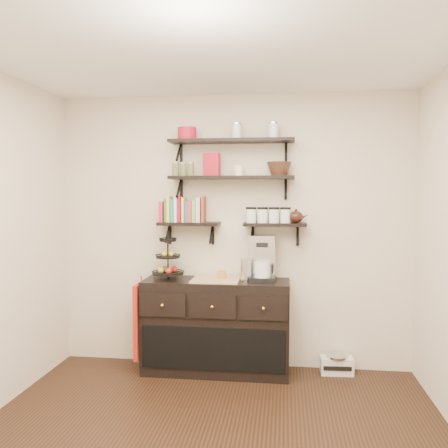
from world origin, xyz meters
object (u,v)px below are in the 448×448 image
Objects in this scene: fruit_stand at (168,263)px; coffee_maker at (263,259)px; radio at (337,365)px; sideboard at (216,326)px.

fruit_stand reaches higher than coffee_maker.
coffee_maker is at bearing -177.76° from radio.
radio is (1.63, 0.09, -0.96)m from fruit_stand.
fruit_stand is 1.89m from radio.
coffee_maker is at bearing 3.85° from sideboard.
radio is at bearing 7.50° from coffee_maker.
sideboard is 1.22m from radio.
sideboard is 0.79m from coffee_maker.
fruit_stand is 1.44× the size of radio.
coffee_maker is 1.41× the size of radio.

